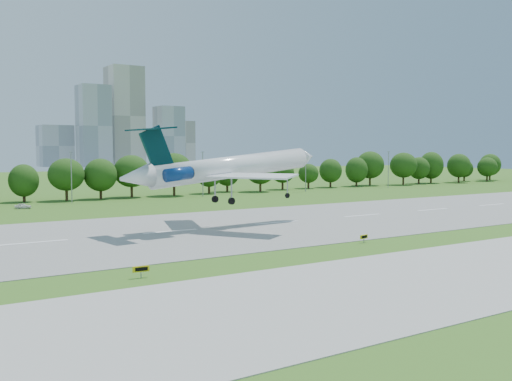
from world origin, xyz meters
name	(u,v)px	position (x,y,z in m)	size (l,w,h in m)	color
ground	(381,243)	(0.00, 0.00, 0.00)	(600.00, 600.00, 0.00)	#39681B
runway	(277,223)	(0.00, 25.00, 0.04)	(400.00, 45.00, 0.08)	gray
taxiway	(500,265)	(0.00, -18.00, 0.04)	(400.00, 23.00, 0.08)	#ADADA8
tree_line	(137,174)	(0.00, 92.00, 6.19)	(288.40, 8.40, 10.40)	#382314
light_poles	(141,175)	(-2.50, 82.00, 6.34)	(175.90, 0.25, 12.19)	gray
skyline	(121,128)	(100.16, 390.61, 30.46)	(127.00, 52.00, 80.00)	#B2B2B7
airliner	(224,167)	(-10.68, 24.75, 9.82)	(39.05, 28.12, 12.35)	white
taxi_sign_left	(141,269)	(-35.51, -2.83, 0.87)	(1.68, 0.38, 1.18)	gray
taxi_sign_centre	(364,237)	(-2.07, 1.20, 0.81)	(1.56, 0.48, 1.09)	gray
service_vehicle_b	(23,206)	(-32.38, 74.41, 0.58)	(1.37, 3.40, 1.16)	silver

